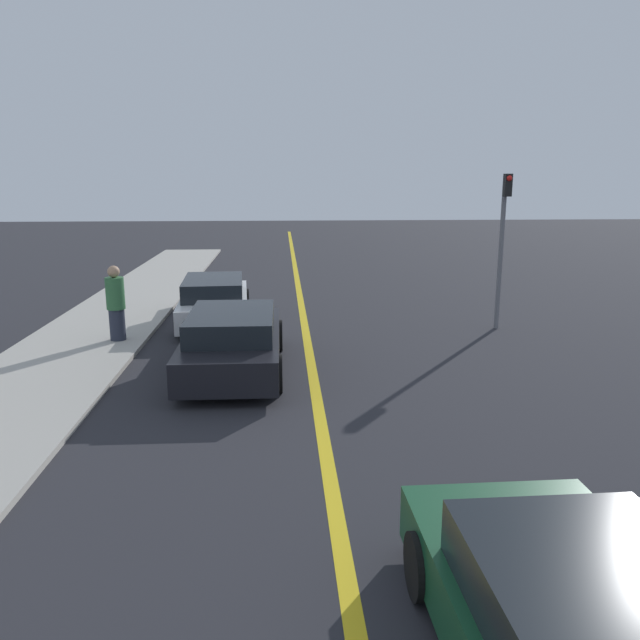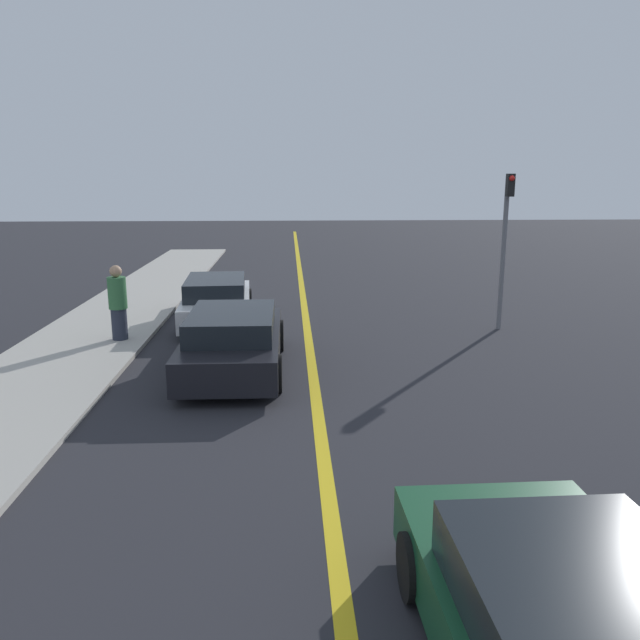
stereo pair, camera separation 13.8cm
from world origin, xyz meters
The scene contains 7 objects.
road_center_line centered at (0.00, 18.00, 0.00)m, with size 0.20×60.00×0.01m.
sidewalk_left centered at (-5.29, 17.88, 0.05)m, with size 2.91×35.75×0.10m.
car_near_right_lane centered at (1.60, 5.92, 0.58)m, with size 2.08×4.11×1.19m.
car_ahead_center centered at (-1.59, 14.39, 0.63)m, with size 2.00×4.56×1.27m.
car_far_distant centered at (-2.41, 18.82, 0.60)m, with size 2.06×4.61×1.24m.
pedestrian_far_standing centered at (-4.47, 16.69, 0.97)m, with size 0.43×0.43×1.76m.
traffic_light centered at (4.98, 17.62, 2.43)m, with size 0.18×0.40×3.94m.
Camera 1 is at (-0.59, 2.15, 3.84)m, focal length 35.00 mm.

